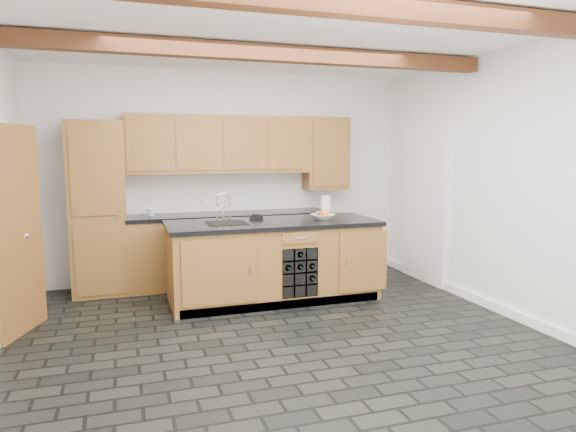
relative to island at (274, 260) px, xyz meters
name	(u,v)px	position (x,y,z in m)	size (l,w,h in m)	color
ground	(282,339)	(-0.31, -1.28, -0.47)	(5.00, 5.00, 0.00)	black
room_shell	(257,174)	(-0.39, -0.75, 1.06)	(5.01, 5.00, 5.00)	white
back_cabinetry	(203,210)	(-0.68, 0.95, 0.51)	(3.65, 0.62, 2.20)	olive
island	(274,260)	(0.00, 0.00, 0.00)	(2.48, 0.96, 0.93)	olive
faucet	(226,220)	(-0.56, 0.05, 0.50)	(0.45, 0.40, 0.34)	black
kitchen_scale	(256,217)	(-0.14, 0.29, 0.49)	(0.18, 0.13, 0.05)	black
fruit_bowl	(323,217)	(0.60, -0.03, 0.50)	(0.26, 0.26, 0.06)	white
fruit_cluster	(323,214)	(0.60, -0.03, 0.53)	(0.16, 0.17, 0.07)	#C43E1A
paper_towel	(326,206)	(0.77, 0.29, 0.59)	(0.12, 0.12, 0.25)	white
mug	(151,212)	(-1.33, 0.93, 0.51)	(0.11, 0.11, 0.10)	white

